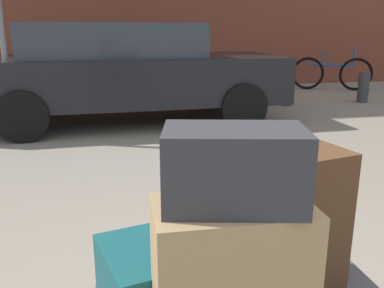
% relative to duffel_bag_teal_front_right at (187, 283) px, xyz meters
% --- Properties ---
extents(duffel_bag_teal_front_right, '(0.62, 0.46, 0.33)m').
position_rel_duffel_bag_teal_front_right_xyz_m(duffel_bag_teal_front_right, '(0.00, 0.00, 0.00)').
color(duffel_bag_teal_front_right, '#144C51').
rests_on(duffel_bag_teal_front_right, luggage_cart).
extents(suitcase_brown_rear_left, '(0.46, 0.32, 0.57)m').
position_rel_duffel_bag_teal_front_right_xyz_m(suitcase_brown_rear_left, '(0.44, 0.14, 0.12)').
color(suitcase_brown_rear_left, '#51331E').
rests_on(suitcase_brown_rear_left, luggage_cart).
extents(duffel_bag_charcoal_topmost_pile, '(0.38, 0.27, 0.20)m').
position_rel_duffel_bag_teal_front_right_xyz_m(duffel_bag_charcoal_topmost_pile, '(0.06, -0.30, 0.52)').
color(duffel_bag_charcoal_topmost_pile, '#2D2D33').
rests_on(duffel_bag_charcoal_topmost_pile, suitcase_tan_front_left).
extents(parked_car, '(4.35, 2.02, 1.42)m').
position_rel_duffel_bag_teal_front_right_xyz_m(parked_car, '(0.05, 4.92, 0.25)').
color(parked_car, black).
rests_on(parked_car, ground_plane).
extents(bicycle_leaning, '(1.66, 0.71, 0.96)m').
position_rel_duffel_bag_teal_front_right_xyz_m(bicycle_leaning, '(4.69, 7.32, -0.13)').
color(bicycle_leaning, black).
rests_on(bicycle_leaning, ground_plane).
extents(bollard_kerb_near, '(0.20, 0.20, 0.55)m').
position_rel_duffel_bag_teal_front_right_xyz_m(bollard_kerb_near, '(2.91, 5.71, -0.23)').
color(bollard_kerb_near, '#383838').
rests_on(bollard_kerb_near, ground_plane).
extents(bollard_kerb_mid, '(0.20, 0.20, 0.55)m').
position_rel_duffel_bag_teal_front_right_xyz_m(bollard_kerb_mid, '(4.44, 5.71, -0.23)').
color(bollard_kerb_mid, '#383838').
rests_on(bollard_kerb_mid, ground_plane).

